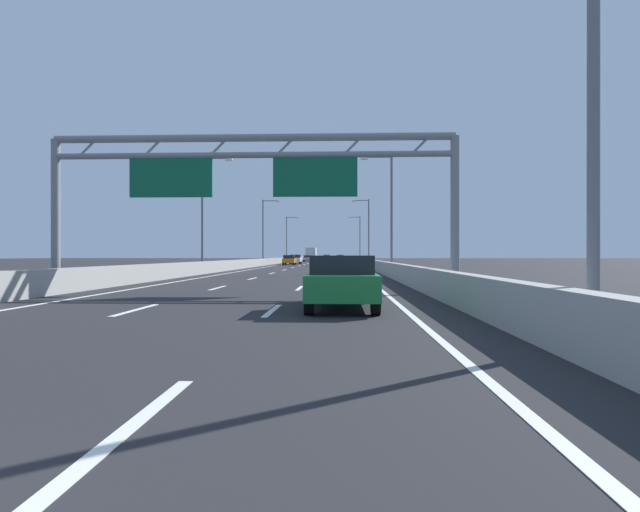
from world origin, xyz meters
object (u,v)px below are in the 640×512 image
streetlamp_left_mid (205,207)px  streetlamp_left_far (265,228)px  streetlamp_right_far (367,228)px  green_car (342,281)px  blue_car (341,258)px  white_car (295,259)px  streetlamp_right_near (579,14)px  black_car (327,258)px  orange_car (289,260)px  streetlamp_right_distant (359,236)px  box_truck (311,254)px  streetlamp_right_mid (389,206)px  sign_gantry (250,172)px  red_car (340,258)px  silver_car (308,258)px  streetlamp_left_distant (288,236)px

streetlamp_left_mid → streetlamp_left_far: 33.10m
streetlamp_right_far → green_car: (-3.86, -60.88, -4.65)m
blue_car → white_car: white_car is taller
streetlamp_right_far → green_car: size_ratio=2.19×
streetlamp_left_mid → streetlamp_left_far: size_ratio=1.00×
streetlamp_right_near → blue_car: 120.92m
black_car → orange_car: bearing=-94.3°
streetlamp_left_mid → streetlamp_right_distant: (14.93, 66.19, 0.00)m
streetlamp_left_mid → blue_car: (11.13, 87.67, -4.67)m
streetlamp_right_near → blue_car: (-3.80, 120.77, -4.67)m
orange_car → streetlamp_right_far: bearing=3.6°
streetlamp_right_distant → box_truck: 26.54m
streetlamp_right_distant → green_car: streetlamp_right_distant is taller
streetlamp_right_mid → streetlamp_right_far: same height
sign_gantry → orange_car: 53.62m
streetlamp_right_near → orange_car: (-11.22, 65.48, -4.67)m
sign_gantry → streetlamp_left_mid: 22.21m
streetlamp_right_mid → red_car: size_ratio=2.20×
white_car → green_car: size_ratio=1.01×
streetlamp_left_far → silver_car: 35.88m
streetlamp_right_mid → streetlamp_right_distant: 66.19m
streetlamp_right_near → streetlamp_right_far: same height
streetlamp_left_distant → red_car: (10.94, 8.81, -4.64)m
silver_car → orange_car: bearing=-90.6°
sign_gantry → blue_car: (3.76, 108.62, -4.10)m
streetlamp_right_far → box_truck: bearing=101.2°
streetlamp_left_mid → streetlamp_left_far: bearing=90.0°
red_car → black_car: (-3.23, 9.97, 0.02)m
red_car → orange_car: (-7.23, -42.62, -0.03)m
streetlamp_right_distant → orange_car: streetlamp_right_distant is taller
sign_gantry → streetlamp_left_mid: bearing=109.4°
streetlamp_left_far → streetlamp_left_distant: (0.00, 33.10, 0.00)m
streetlamp_right_far → sign_gantry: bearing=-98.0°
silver_car → white_car: bearing=-90.7°
orange_car → streetlamp_left_mid: bearing=-96.5°
streetlamp_left_mid → streetlamp_left_far: (0.00, 33.10, 0.00)m
green_car → silver_car: size_ratio=0.97×
streetlamp_right_far → box_truck: (-11.29, 56.83, -3.64)m
red_car → streetlamp_left_far: bearing=-104.6°
sign_gantry → streetlamp_left_far: 54.55m
streetlamp_left_mid → streetlamp_left_distant: same height
black_car → green_car: black_car is taller
streetlamp_right_mid → streetlamp_left_distant: same height
green_car → blue_car: bearing=90.0°
green_car → streetlamp_right_near: bearing=-54.0°
streetlamp_right_distant → red_car: bearing=114.4°
streetlamp_left_distant → blue_car: streetlamp_left_distant is taller
streetlamp_right_mid → streetlamp_left_far: size_ratio=1.00×
streetlamp_right_far → streetlamp_right_distant: 33.10m
streetlamp_left_far → red_car: (10.94, 41.91, -4.64)m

